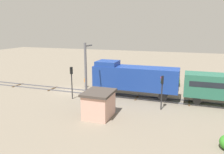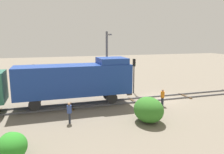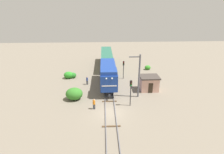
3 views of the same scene
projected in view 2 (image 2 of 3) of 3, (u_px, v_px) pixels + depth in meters
ground_plane at (160, 99)px, 24.53m from camera, size 118.33×118.33×0.00m
railway_track at (160, 98)px, 24.52m from camera, size 2.40×78.89×0.16m
locomotive at (76, 79)px, 21.31m from camera, size 2.90×11.60×4.60m
traffic_signal_near at (134, 70)px, 26.47m from camera, size 0.32×0.34×4.24m
traffic_signal_mid at (34, 76)px, 23.34m from camera, size 0.32×0.34×3.94m
worker_near_track at (163, 96)px, 21.77m from camera, size 0.38×0.38×1.70m
worker_by_signal at (69, 111)px, 17.34m from camera, size 0.38×0.38×1.70m
catenary_mast at (107, 60)px, 27.06m from camera, size 1.94×0.28×7.50m
relay_hut at (83, 78)px, 29.17m from camera, size 3.50×2.90×2.74m
bush_mid at (12, 146)px, 12.24m from camera, size 2.04×1.67×1.48m
bush_far at (149, 110)px, 17.60m from camera, size 2.82×2.30×2.05m
bush_back at (10, 143)px, 12.99m from camera, size 1.63×1.34×1.19m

